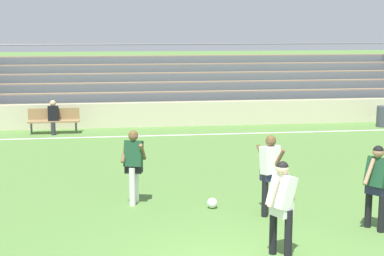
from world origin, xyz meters
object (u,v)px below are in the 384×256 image
object	(u,v)px
player_dark_on_ball	(377,180)
trash_bin	(383,116)
bench_far_right	(54,118)
player_white_dropping_back	(270,168)
bleacher_stand	(204,84)
player_dark_trailing_run	(134,161)
player_white_challenging	(282,201)
spectator_seated	(53,115)
soccer_ball	(212,203)

from	to	relation	value
player_dark_on_ball	trash_bin	bearing A→B (deg)	63.74
bench_far_right	trash_bin	size ratio (longest dim) A/B	2.26
trash_bin	player_white_dropping_back	xyz separation A→B (m)	(-7.09, -9.73, 0.59)
bleacher_stand	player_dark_on_ball	xyz separation A→B (m)	(0.90, -15.18, -0.31)
player_white_dropping_back	player_dark_trailing_run	bearing A→B (deg)	157.03
player_dark_trailing_run	player_white_challenging	world-z (taller)	player_white_challenging
spectator_seated	soccer_ball	xyz separation A→B (m)	(4.15, -9.23, -0.59)
trash_bin	player_white_dropping_back	world-z (taller)	player_white_dropping_back
bleacher_stand	player_dark_trailing_run	size ratio (longest dim) A/B	11.53
trash_bin	player_white_dropping_back	size ratio (longest dim) A/B	0.48
bench_far_right	player_white_dropping_back	world-z (taller)	player_white_dropping_back
player_dark_trailing_run	soccer_ball	distance (m)	1.91
player_white_challenging	soccer_ball	world-z (taller)	player_white_challenging
player_dark_on_ball	soccer_ball	size ratio (longest dim) A/B	7.39
bench_far_right	soccer_ball	size ratio (longest dim) A/B	8.18
player_white_challenging	spectator_seated	bearing A→B (deg)	111.99
bleacher_stand	soccer_ball	size ratio (longest dim) A/B	84.98
spectator_seated	player_white_challenging	bearing A→B (deg)	-68.01
player_dark_trailing_run	player_dark_on_ball	distance (m)	4.98
spectator_seated	player_white_challenging	xyz separation A→B (m)	(4.84, -11.99, 0.27)
bleacher_stand	player_dark_trailing_run	world-z (taller)	bleacher_stand
bleacher_stand	bench_far_right	bearing A→B (deg)	-145.85
player_white_challenging	player_dark_on_ball	bearing A→B (deg)	25.94
player_white_challenging	bench_far_right	bearing A→B (deg)	111.80
bench_far_right	player_dark_on_ball	distance (m)	13.09
soccer_ball	bench_far_right	bearing A→B (deg)	113.96
bench_far_right	player_white_dropping_back	distance (m)	11.26
bleacher_stand	player_dark_trailing_run	xyz separation A→B (m)	(-3.55, -12.94, -0.31)
bleacher_stand	player_white_challenging	size ratio (longest dim) A/B	11.40
trash_bin	player_dark_trailing_run	size ratio (longest dim) A/B	0.49
player_dark_trailing_run	player_white_challenging	size ratio (longest dim) A/B	0.99
trash_bin	spectator_seated	distance (m)	12.33
player_dark_on_ball	spectator_seated	bearing A→B (deg)	122.52
spectator_seated	player_dark_trailing_run	distance (m)	9.06
bleacher_stand	soccer_ball	world-z (taller)	bleacher_stand
bleacher_stand	soccer_ball	xyz separation A→B (m)	(-1.92, -13.47, -1.16)
player_white_dropping_back	player_dark_trailing_run	distance (m)	2.93
player_white_dropping_back	trash_bin	bearing A→B (deg)	53.90
bench_far_right	trash_bin	bearing A→B (deg)	-1.08
player_dark_trailing_run	player_dark_on_ball	bearing A→B (deg)	-26.80
player_dark_trailing_run	player_white_dropping_back	bearing A→B (deg)	-22.97
trash_bin	player_dark_trailing_run	world-z (taller)	player_dark_trailing_run
bleacher_stand	spectator_seated	xyz separation A→B (m)	(-6.08, -4.24, -0.57)
spectator_seated	player_white_dropping_back	world-z (taller)	player_white_dropping_back
player_white_dropping_back	player_white_challenging	world-z (taller)	player_white_dropping_back
soccer_ball	player_dark_trailing_run	bearing A→B (deg)	161.80
player_dark_trailing_run	bleacher_stand	bearing A→B (deg)	74.67
player_dark_on_ball	player_white_challenging	bearing A→B (deg)	-154.06
bleacher_stand	bench_far_right	distance (m)	7.38
spectator_seated	player_dark_on_ball	bearing A→B (deg)	-57.48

